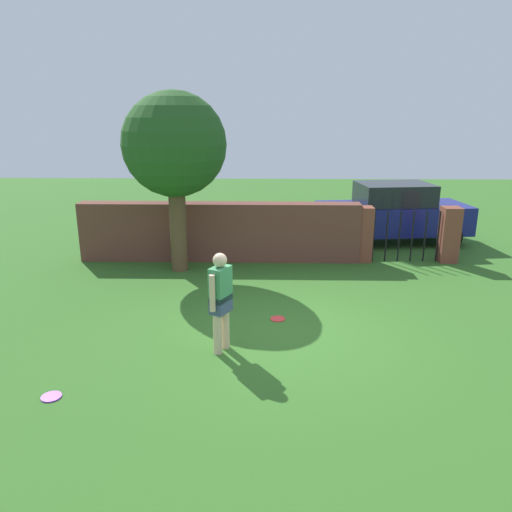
# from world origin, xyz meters

# --- Properties ---
(ground_plane) EXTENTS (40.00, 40.00, 0.00)m
(ground_plane) POSITION_xyz_m (0.00, 0.00, 0.00)
(ground_plane) COLOR #336623
(brick_wall) EXTENTS (7.05, 0.50, 1.48)m
(brick_wall) POSITION_xyz_m (-1.50, 4.24, 0.74)
(brick_wall) COLOR brown
(brick_wall) RESTS_ON ground
(tree) EXTENTS (2.36, 2.36, 4.14)m
(tree) POSITION_xyz_m (-2.39, 3.40, 2.91)
(tree) COLOR brown
(tree) RESTS_ON ground
(person) EXTENTS (0.36, 0.49, 1.62)m
(person) POSITION_xyz_m (-1.00, -0.72, 0.90)
(person) COLOR beige
(person) RESTS_ON ground
(fence_gate) EXTENTS (2.59, 0.44, 1.40)m
(fence_gate) POSITION_xyz_m (3.20, 4.24, 0.70)
(fence_gate) COLOR brown
(fence_gate) RESTS_ON ground
(car) EXTENTS (4.38, 2.33, 1.72)m
(car) POSITION_xyz_m (3.31, 6.13, 0.86)
(car) COLOR navy
(car) RESTS_ON ground
(frisbee_red) EXTENTS (0.27, 0.27, 0.02)m
(frisbee_red) POSITION_xyz_m (-0.08, 0.51, 0.01)
(frisbee_red) COLOR red
(frisbee_red) RESTS_ON ground
(frisbee_purple) EXTENTS (0.27, 0.27, 0.02)m
(frisbee_purple) POSITION_xyz_m (-3.16, -2.13, 0.01)
(frisbee_purple) COLOR purple
(frisbee_purple) RESTS_ON ground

